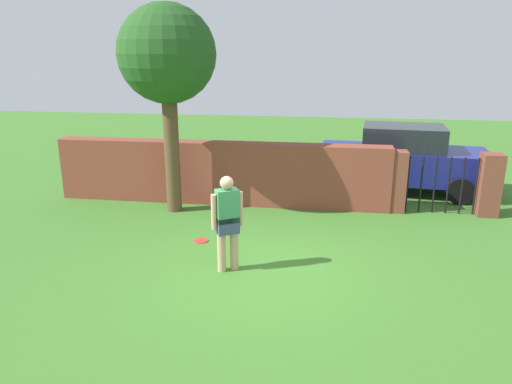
{
  "coord_description": "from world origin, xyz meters",
  "views": [
    {
      "loc": [
        1.02,
        -7.11,
        3.49
      ],
      "look_at": [
        -0.28,
        1.24,
        1.0
      ],
      "focal_mm": 33.11,
      "sensor_mm": 36.0,
      "label": 1
    }
  ],
  "objects_px": {
    "person": "(227,219)",
    "frisbee_red": "(201,241)",
    "tree": "(167,57)",
    "car": "(402,159)"
  },
  "relations": [
    {
      "from": "tree",
      "to": "frisbee_red",
      "type": "relative_size",
      "value": 16.75
    },
    {
      "from": "person",
      "to": "car",
      "type": "distance_m",
      "value": 6.38
    },
    {
      "from": "tree",
      "to": "car",
      "type": "relative_size",
      "value": 1.04
    },
    {
      "from": "tree",
      "to": "frisbee_red",
      "type": "height_order",
      "value": "tree"
    },
    {
      "from": "person",
      "to": "frisbee_red",
      "type": "distance_m",
      "value": 1.65
    },
    {
      "from": "tree",
      "to": "car",
      "type": "height_order",
      "value": "tree"
    },
    {
      "from": "frisbee_red",
      "to": "person",
      "type": "bearing_deg",
      "value": -55.72
    },
    {
      "from": "tree",
      "to": "person",
      "type": "xyz_separation_m",
      "value": [
        1.87,
        -2.87,
        -2.51
      ]
    },
    {
      "from": "tree",
      "to": "frisbee_red",
      "type": "bearing_deg",
      "value": -57.68
    },
    {
      "from": "person",
      "to": "car",
      "type": "bearing_deg",
      "value": 26.36
    }
  ]
}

